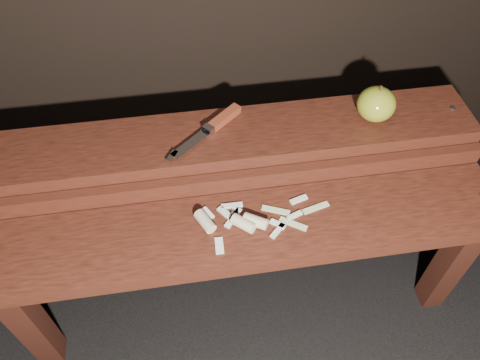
{
  "coord_description": "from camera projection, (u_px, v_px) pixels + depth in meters",
  "views": [
    {
      "loc": [
        -0.11,
        -0.63,
        1.29
      ],
      "look_at": [
        0.0,
        0.06,
        0.45
      ],
      "focal_mm": 35.0,
      "sensor_mm": 36.0,
      "label": 1
    }
  ],
  "objects": [
    {
      "name": "ground",
      "position": [
        243.0,
        291.0,
        1.4
      ],
      "size": [
        60.0,
        60.0,
        0.0
      ],
      "primitive_type": "plane",
      "color": "black"
    },
    {
      "name": "bench_front_tier",
      "position": [
        248.0,
        246.0,
        1.09
      ],
      "size": [
        1.2,
        0.2,
        0.42
      ],
      "color": "black",
      "rests_on": "ground"
    },
    {
      "name": "bench_rear_tier",
      "position": [
        234.0,
        158.0,
        1.19
      ],
      "size": [
        1.2,
        0.21,
        0.5
      ],
      "color": "black",
      "rests_on": "ground"
    },
    {
      "name": "apple",
      "position": [
        376.0,
        104.0,
        1.13
      ],
      "size": [
        0.09,
        0.09,
        0.1
      ],
      "color": "olive",
      "rests_on": "bench_rear_tier"
    },
    {
      "name": "knife",
      "position": [
        216.0,
        124.0,
        1.13
      ],
      "size": [
        0.19,
        0.17,
        0.02
      ],
      "color": "maroon",
      "rests_on": "bench_rear_tier"
    },
    {
      "name": "apple_scraps",
      "position": [
        242.0,
        221.0,
        1.04
      ],
      "size": [
        0.31,
        0.13,
        0.03
      ],
      "color": "beige",
      "rests_on": "bench_front_tier"
    }
  ]
}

